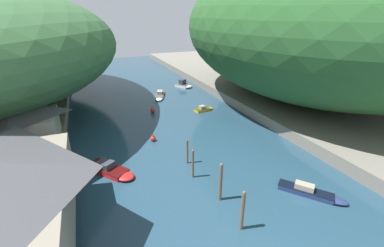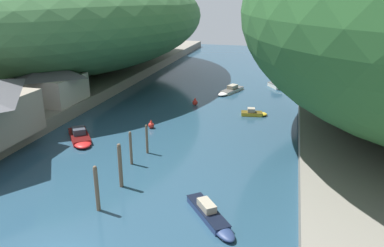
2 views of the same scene
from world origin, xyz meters
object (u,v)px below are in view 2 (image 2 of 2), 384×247
object	(u,v)px
channel_buoy_near	(195,102)
boathouse_shed	(48,80)
boat_far_right_bank	(230,91)
boat_far_upstream	(211,216)
channel_buoy_far	(151,125)
boat_cabin_cruiser	(80,137)
boat_red_skiff	(279,85)
boat_open_rowboat	(254,113)

from	to	relation	value
channel_buoy_near	boathouse_shed	bearing A→B (deg)	-155.07
boat_far_right_bank	boat_far_upstream	size ratio (longest dim) A/B	1.20
channel_buoy_far	boathouse_shed	bearing A→B (deg)	171.22
boat_cabin_cruiser	boat_red_skiff	size ratio (longest dim) A/B	1.31
boat_far_upstream	boat_far_right_bank	bearing A→B (deg)	-121.23
boat_red_skiff	boat_far_upstream	world-z (taller)	boat_red_skiff
boat_red_skiff	boat_far_upstream	xyz separation A→B (m)	(-2.69, -39.42, -0.18)
boat_far_upstream	boathouse_shed	bearing A→B (deg)	-74.92
boathouse_shed	channel_buoy_far	world-z (taller)	boathouse_shed
boat_far_right_bank	boat_far_upstream	xyz separation A→B (m)	(4.44, -34.36, -0.00)
boat_red_skiff	channel_buoy_far	bearing A→B (deg)	28.39
boat_far_right_bank	boat_far_upstream	bearing A→B (deg)	117.81
boat_open_rowboat	boat_cabin_cruiser	bearing A→B (deg)	-60.01
boat_cabin_cruiser	boathouse_shed	bearing A→B (deg)	-80.13
channel_buoy_near	boat_red_skiff	bearing A→B (deg)	50.85
boat_cabin_cruiser	boat_far_right_bank	distance (m)	26.52
channel_buoy_far	channel_buoy_near	bearing A→B (deg)	75.91
boat_cabin_cruiser	boat_far_upstream	bearing A→B (deg)	108.53
boat_far_upstream	channel_buoy_far	xyz separation A→B (m)	(-10.52, 16.17, 0.08)
boat_cabin_cruiser	channel_buoy_near	xyz separation A→B (m)	(8.42, 15.65, 0.06)
boat_far_right_bank	boat_open_rowboat	distance (m)	11.48
boathouse_shed	boat_open_rowboat	bearing A→B (deg)	12.30
boat_open_rowboat	channel_buoy_near	xyz separation A→B (m)	(-8.35, 2.39, 0.14)
boat_red_skiff	channel_buoy_near	bearing A→B (deg)	18.83
boat_red_skiff	channel_buoy_near	world-z (taller)	boat_red_skiff
boathouse_shed	channel_buoy_near	distance (m)	19.20
channel_buoy_near	channel_buoy_far	xyz separation A→B (m)	(-2.55, -10.17, -0.03)
boat_cabin_cruiser	boat_far_right_bank	size ratio (longest dim) A/B	0.88
boathouse_shed	channel_buoy_near	bearing A→B (deg)	24.93
boat_far_right_bank	channel_buoy_far	xyz separation A→B (m)	(-6.08, -18.20, 0.08)
boat_cabin_cruiser	channel_buoy_far	xyz separation A→B (m)	(5.87, 5.48, 0.03)
boat_far_right_bank	channel_buoy_near	world-z (taller)	channel_buoy_near
boathouse_shed	channel_buoy_far	size ratio (longest dim) A/B	7.79
boat_far_right_bank	channel_buoy_far	world-z (taller)	boat_far_right_bank
boathouse_shed	boat_far_upstream	distance (m)	31.32
boathouse_shed	boat_open_rowboat	xyz separation A→B (m)	(25.42, 5.54, -3.97)
channel_buoy_far	boat_far_right_bank	bearing A→B (deg)	71.52
boat_red_skiff	channel_buoy_near	size ratio (longest dim) A/B	3.87
boat_red_skiff	boat_far_right_bank	bearing A→B (deg)	3.37
boat_red_skiff	channel_buoy_far	world-z (taller)	boat_red_skiff
boat_cabin_cruiser	boat_open_rowboat	size ratio (longest dim) A/B	1.64
channel_buoy_far	boat_far_upstream	bearing A→B (deg)	-56.94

